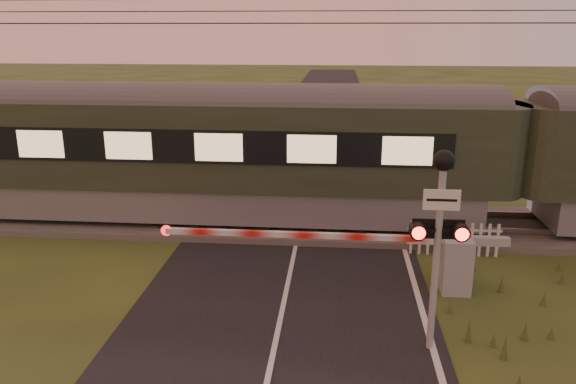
# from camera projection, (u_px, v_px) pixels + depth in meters

# --- Properties ---
(ground) EXTENTS (160.00, 160.00, 0.00)m
(ground) POSITION_uv_depth(u_px,v_px,m) (274.00, 349.00, 9.75)
(ground) COLOR #2D3C17
(ground) RESTS_ON ground
(road) EXTENTS (6.00, 140.00, 0.03)m
(road) POSITION_uv_depth(u_px,v_px,m) (274.00, 356.00, 9.53)
(road) COLOR black
(road) RESTS_ON ground
(track_bed) EXTENTS (140.00, 3.40, 0.39)m
(track_bed) POSITION_uv_depth(u_px,v_px,m) (300.00, 222.00, 15.95)
(track_bed) COLOR #47423D
(track_bed) RESTS_ON ground
(overhead_wires) EXTENTS (120.00, 0.62, 0.62)m
(overhead_wires) POSITION_uv_depth(u_px,v_px,m) (302.00, 14.00, 14.37)
(overhead_wires) COLOR black
(overhead_wires) RESTS_ON ground
(train) EXTENTS (39.11, 2.70, 3.64)m
(train) POSITION_uv_depth(u_px,v_px,m) (514.00, 156.00, 14.88)
(train) COLOR gray
(train) RESTS_ON ground
(boom_gate) EXTENTS (7.45, 0.92, 1.22)m
(boom_gate) POSITION_uv_depth(u_px,v_px,m) (438.00, 258.00, 11.92)
(boom_gate) COLOR gray
(boom_gate) RESTS_ON ground
(crossing_signal) EXTENTS (0.90, 0.36, 3.53)m
(crossing_signal) POSITION_uv_depth(u_px,v_px,m) (440.00, 217.00, 9.11)
(crossing_signal) COLOR gray
(crossing_signal) RESTS_ON ground
(picket_fence) EXTENTS (2.27, 0.07, 0.84)m
(picket_fence) POSITION_uv_depth(u_px,v_px,m) (454.00, 239.00, 13.69)
(picket_fence) COLOR silver
(picket_fence) RESTS_ON ground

